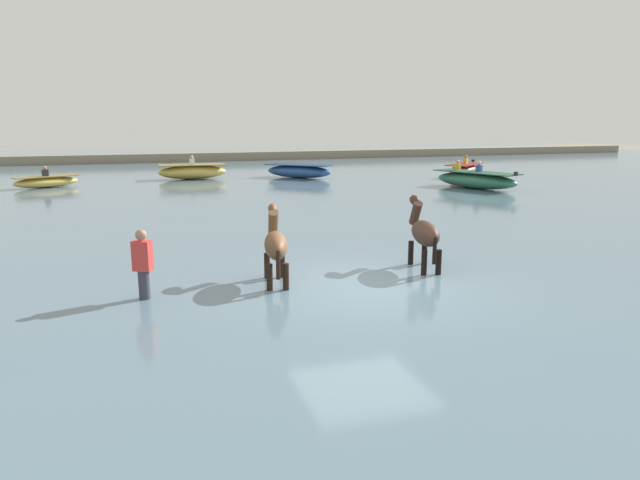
{
  "coord_description": "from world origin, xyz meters",
  "views": [
    {
      "loc": [
        -4.11,
        -9.91,
        3.55
      ],
      "look_at": [
        -0.2,
        2.13,
        0.85
      ],
      "focal_mm": 32.23,
      "sensor_mm": 36.0,
      "label": 1
    }
  ],
  "objects_px": {
    "boat_far_inshore": "(193,172)",
    "boat_near_starboard": "(476,180)",
    "boat_far_offshore": "(464,170)",
    "boat_mid_outer": "(299,171)",
    "horse_lead_bay": "(276,247)",
    "horse_trailing_dark_bay": "(424,235)",
    "boat_mid_channel": "(46,182)",
    "person_wading_close": "(143,271)"
  },
  "relations": [
    {
      "from": "boat_far_inshore",
      "to": "boat_near_starboard",
      "type": "bearing_deg",
      "value": -34.53
    },
    {
      "from": "boat_near_starboard",
      "to": "boat_far_offshore",
      "type": "xyz_separation_m",
      "value": [
        2.44,
        4.94,
        -0.03
      ]
    },
    {
      "from": "boat_near_starboard",
      "to": "boat_mid_outer",
      "type": "xyz_separation_m",
      "value": [
        -6.51,
        7.11,
        -0.02
      ]
    },
    {
      "from": "boat_near_starboard",
      "to": "horse_lead_bay",
      "type": "bearing_deg",
      "value": -135.41
    },
    {
      "from": "horse_trailing_dark_bay",
      "to": "boat_mid_outer",
      "type": "bearing_deg",
      "value": 81.98
    },
    {
      "from": "horse_lead_bay",
      "to": "horse_trailing_dark_bay",
      "type": "relative_size",
      "value": 0.99
    },
    {
      "from": "horse_lead_bay",
      "to": "boat_far_inshore",
      "type": "xyz_separation_m",
      "value": [
        0.46,
        20.65,
        -0.34
      ]
    },
    {
      "from": "boat_far_offshore",
      "to": "boat_mid_outer",
      "type": "relative_size",
      "value": 0.91
    },
    {
      "from": "boat_near_starboard",
      "to": "boat_mid_outer",
      "type": "bearing_deg",
      "value": 132.46
    },
    {
      "from": "horse_lead_bay",
      "to": "boat_mid_outer",
      "type": "height_order",
      "value": "horse_lead_bay"
    },
    {
      "from": "boat_far_offshore",
      "to": "boat_far_inshore",
      "type": "xyz_separation_m",
      "value": [
        -14.51,
        3.36,
        0.03
      ]
    },
    {
      "from": "boat_mid_outer",
      "to": "boat_near_starboard",
      "type": "bearing_deg",
      "value": -47.54
    },
    {
      "from": "boat_near_starboard",
      "to": "boat_far_inshore",
      "type": "xyz_separation_m",
      "value": [
        -12.07,
        8.3,
        0.0
      ]
    },
    {
      "from": "horse_lead_bay",
      "to": "boat_mid_outer",
      "type": "bearing_deg",
      "value": 72.8
    },
    {
      "from": "boat_mid_channel",
      "to": "boat_near_starboard",
      "type": "bearing_deg",
      "value": -18.95
    },
    {
      "from": "boat_mid_channel",
      "to": "person_wading_close",
      "type": "height_order",
      "value": "person_wading_close"
    },
    {
      "from": "horse_trailing_dark_bay",
      "to": "boat_mid_channel",
      "type": "distance_m",
      "value": 21.18
    },
    {
      "from": "horse_trailing_dark_bay",
      "to": "boat_mid_outer",
      "type": "xyz_separation_m",
      "value": [
        2.73,
        19.37,
        -0.38
      ]
    },
    {
      "from": "horse_lead_bay",
      "to": "boat_far_inshore",
      "type": "bearing_deg",
      "value": 88.73
    },
    {
      "from": "horse_lead_bay",
      "to": "horse_trailing_dark_bay",
      "type": "bearing_deg",
      "value": 1.57
    },
    {
      "from": "boat_mid_channel",
      "to": "boat_far_offshore",
      "type": "distance_m",
      "value": 21.51
    },
    {
      "from": "boat_mid_outer",
      "to": "horse_trailing_dark_bay",
      "type": "bearing_deg",
      "value": -98.02
    },
    {
      "from": "horse_lead_bay",
      "to": "boat_mid_channel",
      "type": "relative_size",
      "value": 0.61
    },
    {
      "from": "horse_trailing_dark_bay",
      "to": "boat_mid_channel",
      "type": "height_order",
      "value": "horse_trailing_dark_bay"
    },
    {
      "from": "horse_lead_bay",
      "to": "boat_mid_channel",
      "type": "xyz_separation_m",
      "value": [
        -6.48,
        18.87,
        -0.46
      ]
    },
    {
      "from": "boat_far_inshore",
      "to": "horse_trailing_dark_bay",
      "type": "bearing_deg",
      "value": -82.15
    },
    {
      "from": "boat_mid_channel",
      "to": "boat_far_offshore",
      "type": "xyz_separation_m",
      "value": [
        21.45,
        -1.58,
        0.09
      ]
    },
    {
      "from": "person_wading_close",
      "to": "boat_mid_channel",
      "type": "bearing_deg",
      "value": 101.73
    },
    {
      "from": "boat_near_starboard",
      "to": "person_wading_close",
      "type": "height_order",
      "value": "person_wading_close"
    },
    {
      "from": "boat_mid_channel",
      "to": "boat_mid_outer",
      "type": "xyz_separation_m",
      "value": [
        12.5,
        0.58,
        0.09
      ]
    },
    {
      "from": "horse_lead_bay",
      "to": "boat_far_offshore",
      "type": "distance_m",
      "value": 22.88
    },
    {
      "from": "boat_near_starboard",
      "to": "person_wading_close",
      "type": "distance_m",
      "value": 19.63
    },
    {
      "from": "horse_lead_bay",
      "to": "boat_near_starboard",
      "type": "distance_m",
      "value": 17.59
    },
    {
      "from": "horse_lead_bay",
      "to": "boat_near_starboard",
      "type": "bearing_deg",
      "value": 44.59
    },
    {
      "from": "boat_mid_channel",
      "to": "boat_far_offshore",
      "type": "height_order",
      "value": "boat_far_offshore"
    },
    {
      "from": "horse_lead_bay",
      "to": "boat_far_inshore",
      "type": "relative_size",
      "value": 0.51
    },
    {
      "from": "boat_mid_channel",
      "to": "boat_mid_outer",
      "type": "relative_size",
      "value": 0.83
    },
    {
      "from": "horse_lead_bay",
      "to": "person_wading_close",
      "type": "relative_size",
      "value": 1.12
    },
    {
      "from": "boat_mid_channel",
      "to": "person_wading_close",
      "type": "relative_size",
      "value": 1.85
    },
    {
      "from": "boat_near_starboard",
      "to": "boat_far_offshore",
      "type": "relative_size",
      "value": 1.33
    },
    {
      "from": "boat_far_offshore",
      "to": "person_wading_close",
      "type": "bearing_deg",
      "value": -134.85
    },
    {
      "from": "horse_lead_bay",
      "to": "boat_near_starboard",
      "type": "height_order",
      "value": "horse_lead_bay"
    }
  ]
}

